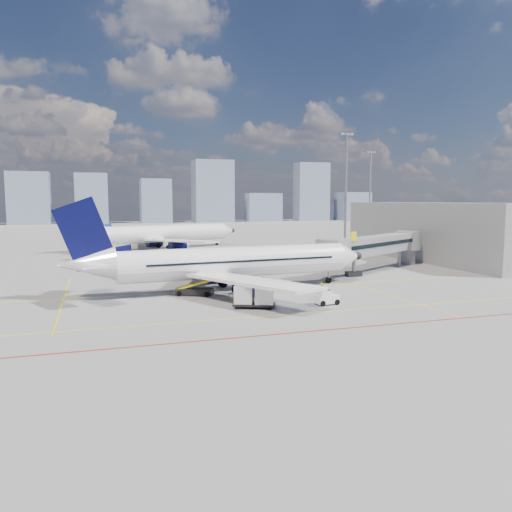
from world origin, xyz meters
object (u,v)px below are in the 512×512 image
Objects in this scene: baggage_tug at (326,297)px; cargo_dolly at (254,296)px; belt_loader at (196,290)px; second_aircraft at (160,234)px; main_aircraft at (224,263)px; ramp_worker at (322,291)px.

cargo_dolly reaches higher than baggage_tug.
second_aircraft is at bearing 111.21° from belt_loader.
second_aircraft reaches higher than belt_loader.
main_aircraft is 15.04× the size of baggage_tug.
baggage_tug is (8.42, -63.58, -2.46)m from second_aircraft.
second_aircraft is 62.86m from cargo_dolly.
belt_loader is (-2.98, -54.72, -2.61)m from second_aircraft.
belt_loader is at bearing -160.02° from main_aircraft.
cargo_dolly is at bearing -108.42° from second_aircraft.
belt_loader is at bearing 83.57° from ramp_worker.
cargo_dolly is at bearing -38.42° from belt_loader.
second_aircraft is at bearing 115.03° from cargo_dolly.
main_aircraft is 9.96m from cargo_dolly.
main_aircraft reaches higher than belt_loader.
ramp_worker is at bearing 35.02° from cargo_dolly.
second_aircraft is at bearing 86.13° from main_aircraft.
second_aircraft is at bearing 90.59° from baggage_tug.
belt_loader reaches higher than ramp_worker.
cargo_dolly is 8.13m from ramp_worker.
second_aircraft is (-0.63, 53.07, -0.00)m from main_aircraft.
second_aircraft is 20.48× the size of ramp_worker.
belt_loader is at bearing 135.18° from baggage_tug.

